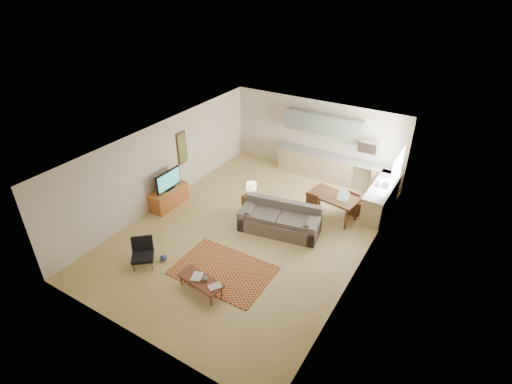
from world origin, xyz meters
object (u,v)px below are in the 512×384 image
Objects in this scene: sofa at (280,219)px; coffee_table at (201,285)px; tv_credenza at (169,197)px; dining_table at (333,206)px; armchair at (142,254)px; console_table at (252,206)px.

coffee_table is (-0.44, -3.14, -0.24)m from sofa.
dining_table is at bearing 23.90° from tv_credenza.
tv_credenza is at bearing 150.81° from coffee_table.
console_table is at bearing 30.91° from armchair.
console_table is at bearing 110.38° from coffee_table.
console_table is (-0.71, 3.46, 0.14)m from coffee_table.
tv_credenza is (-3.70, -0.60, -0.11)m from sofa.
console_table reaches higher than coffee_table.
tv_credenza is (-1.40, 2.57, -0.05)m from armchair.
sofa reaches higher than dining_table.
tv_credenza is (-3.27, 2.54, 0.13)m from coffee_table.
armchair is 1.14× the size of console_table.
coffee_table is 1.87m from armchair.
armchair is 5.74m from dining_table.
coffee_table is 3.54m from console_table.
coffee_table is 0.88× the size of tv_credenza.
console_table is (2.55, 0.92, 0.01)m from tv_credenza.
sofa is 3.92m from armchair.
coffee_table is at bearing -39.95° from armchair.
sofa is 1.20m from console_table.
coffee_table is 4.14m from tv_credenza.
coffee_table is 1.64× the size of armchair.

